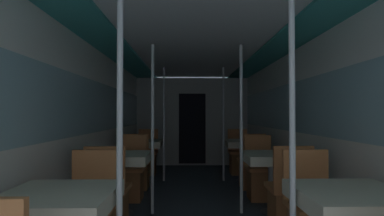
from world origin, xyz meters
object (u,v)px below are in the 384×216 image
at_px(chair_left_far_1, 130,179).
at_px(chair_right_far_2, 239,159).
at_px(dining_table_right_1, 272,161).
at_px(chair_left_near_1, 109,204).
at_px(dining_table_left_1, 121,161).
at_px(support_pole_right_0, 292,142).
at_px(chair_right_near_1, 288,203).
at_px(dining_table_right_2, 244,145).
at_px(chair_left_far_2, 147,160).
at_px(chair_left_near_2, 138,171).
at_px(dining_table_left_0, 58,206).
at_px(support_pole_left_0, 120,142).
at_px(support_pole_left_2, 164,124).
at_px(chair_right_far_1, 260,179).
at_px(support_pole_left_1, 153,128).
at_px(dining_table_left_2, 143,146).
at_px(chair_right_near_2, 251,171).
at_px(support_pole_right_2, 224,124).
at_px(support_pole_right_1, 241,128).
at_px(dining_table_right_0, 352,205).

height_order(chair_left_far_1, chair_right_far_2, same).
bearing_deg(dining_table_right_1, chair_left_near_1, -162.30).
bearing_deg(dining_table_left_1, support_pole_right_0, -50.57).
height_order(chair_right_near_1, dining_table_right_2, chair_right_near_1).
bearing_deg(chair_left_far_2, chair_left_near_2, 90.00).
bearing_deg(chair_right_near_1, dining_table_left_0, -147.05).
height_order(support_pole_left_0, support_pole_left_2, same).
bearing_deg(support_pole_left_2, chair_right_far_1, -39.18).
xyz_separation_m(support_pole_right_0, dining_table_right_2, (0.38, 3.61, -0.40)).
height_order(dining_table_left_0, chair_right_far_2, chair_right_far_2).
distance_m(dining_table_left_1, support_pole_left_1, 0.55).
relative_size(support_pole_left_0, dining_table_left_2, 2.84).
distance_m(chair_left_far_1, chair_left_near_2, 0.61).
distance_m(chair_left_far_2, chair_right_near_2, 2.22).
distance_m(dining_table_left_0, chair_right_near_1, 2.25).
bearing_deg(chair_left_far_1, support_pole_left_2, -107.53).
bearing_deg(chair_left_far_2, dining_table_right_1, 127.86).
xyz_separation_m(support_pole_left_0, support_pole_right_2, (1.10, 3.61, 0.00)).
distance_m(dining_table_right_1, chair_right_far_1, 0.69).
bearing_deg(chair_left_near_1, dining_table_right_2, 52.14).
height_order(chair_left_near_2, chair_right_near_2, same).
xyz_separation_m(support_pole_left_1, chair_left_near_2, (-0.38, 1.21, -0.75)).
xyz_separation_m(dining_table_left_0, chair_right_far_2, (1.87, 4.21, -0.35)).
bearing_deg(support_pole_left_1, chair_left_far_1, 122.68).
bearing_deg(chair_right_near_1, dining_table_right_2, 90.00).
relative_size(chair_right_near_2, chair_right_far_2, 1.00).
distance_m(chair_right_near_2, support_pole_right_2, 1.03).
distance_m(chair_left_near_2, chair_left_far_2, 1.19).
bearing_deg(support_pole_right_0, chair_left_far_1, 121.73).
distance_m(support_pole_right_0, chair_right_far_1, 2.55).
distance_m(chair_left_near_2, dining_table_right_1, 2.25).
distance_m(chair_right_far_1, support_pole_right_2, 1.48).
bearing_deg(chair_right_near_1, support_pole_right_2, 99.04).
relative_size(chair_left_far_1, chair_right_near_2, 1.00).
bearing_deg(support_pole_left_0, chair_right_far_2, 70.56).
xyz_separation_m(dining_table_right_1, dining_table_right_2, (0.00, 1.81, 0.00)).
bearing_deg(chair_right_far_1, support_pole_right_0, 80.96).
bearing_deg(support_pole_right_1, chair_left_near_2, 140.82).
height_order(chair_right_far_1, dining_table_right_2, chair_right_far_1).
bearing_deg(support_pole_right_2, dining_table_right_2, 0.00).
xyz_separation_m(chair_right_near_2, support_pole_right_2, (-0.38, 0.60, 0.75)).
relative_size(dining_table_left_1, dining_table_right_1, 1.00).
bearing_deg(chair_left_far_1, dining_table_right_0, 127.86).
height_order(dining_table_left_0, chair_left_near_1, chair_left_near_1).
bearing_deg(chair_left_near_1, chair_right_near_2, 44.05).
bearing_deg(dining_table_right_1, dining_table_right_0, -90.00).
distance_m(chair_left_far_1, chair_right_near_1, 2.22).
xyz_separation_m(chair_right_far_1, dining_table_right_2, (0.00, 1.21, 0.35)).
distance_m(chair_left_near_1, chair_right_near_2, 2.60).
height_order(support_pole_left_0, chair_left_far_2, support_pole_left_0).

